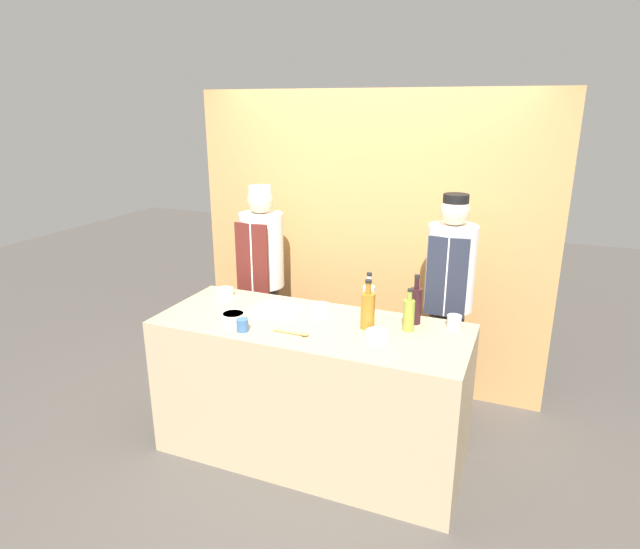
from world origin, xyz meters
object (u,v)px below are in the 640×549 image
sauce_bowl_brown (320,307)px  chef_right (448,304)px  sauce_bowl_yellow (233,317)px  chef_left (263,281)px  sauce_bowl_green (225,292)px  cup_steel (454,321)px  bottle_wine (416,304)px  cup_blue (242,325)px  bottle_oil (409,314)px  wooden_spoon (295,333)px  cutting_board (276,309)px  sauce_bowl_white (377,334)px  bottle_amber (368,309)px  bottle_clear (368,302)px

sauce_bowl_brown → chef_right: 0.93m
sauce_bowl_yellow → chef_left: chef_left is taller
sauce_bowl_green → cup_steel: (1.63, 0.05, 0.01)m
sauce_bowl_brown → bottle_wine: bearing=3.8°
sauce_bowl_yellow → cup_blue: size_ratio=2.06×
bottle_oil → chef_right: bearing=76.8°
sauce_bowl_yellow → bottle_oil: (1.07, 0.29, 0.07)m
bottle_wine → wooden_spoon: size_ratio=1.37×
cutting_board → chef_left: (-0.43, 0.62, -0.05)m
sauce_bowl_brown → sauce_bowl_white: sauce_bowl_brown is taller
bottle_amber → bottle_oil: bottle_amber is taller
cutting_board → chef_right: size_ratio=0.17×
sauce_bowl_white → wooden_spoon: 0.49m
sauce_bowl_green → cup_steel: bearing=1.7°
wooden_spoon → chef_right: 1.20m
bottle_amber → bottle_clear: bearing=105.2°
sauce_bowl_brown → chef_left: (-0.72, 0.53, -0.07)m
sauce_bowl_brown → sauce_bowl_yellow: bearing=-140.2°
cup_steel → bottle_clear: bearing=-170.7°
bottle_amber → chef_left: bearing=148.4°
bottle_oil → chef_left: chef_left is taller
sauce_bowl_green → bottle_wine: bottle_wine is taller
sauce_bowl_white → chef_right: chef_right is taller
sauce_bowl_brown → bottle_amber: (0.38, -0.15, 0.10)m
bottle_clear → chef_left: bearing=152.7°
sauce_bowl_white → cutting_board: bearing=168.2°
bottle_clear → wooden_spoon: bottle_clear is taller
sauce_bowl_white → cup_steel: 0.51m
cup_steel → cup_blue: 1.31m
sauce_bowl_yellow → cutting_board: bearing=59.2°
sauce_bowl_white → bottle_clear: bottle_clear is taller
bottle_oil → cutting_board: bearing=-179.2°
cutting_board → cup_steel: (1.16, 0.16, 0.03)m
sauce_bowl_brown → wooden_spoon: sauce_bowl_brown is taller
sauce_bowl_yellow → sauce_bowl_green: (-0.31, 0.39, 0.00)m
sauce_bowl_yellow → cup_blue: 0.17m
sauce_bowl_brown → chef_right: chef_right is taller
sauce_bowl_green → wooden_spoon: bearing=-29.4°
sauce_bowl_yellow → bottle_clear: (0.79, 0.35, 0.09)m
wooden_spoon → chef_left: size_ratio=0.14×
sauce_bowl_white → wooden_spoon: bearing=-161.8°
bottle_oil → chef_left: 1.48m
sauce_bowl_green → chef_left: 0.51m
wooden_spoon → cup_steel: bearing=28.8°
sauce_bowl_yellow → bottle_oil: bearing=15.0°
bottle_oil → cup_blue: bearing=-157.0°
sauce_bowl_brown → bottle_amber: 0.42m
sauce_bowl_white → sauce_bowl_green: sauce_bowl_green is taller
cup_blue → chef_left: 1.09m
sauce_bowl_brown → sauce_bowl_white: bearing=-28.3°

